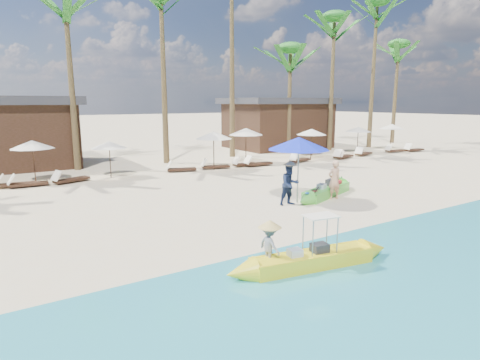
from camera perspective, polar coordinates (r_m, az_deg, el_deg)
ground at (r=13.84m, az=3.27°, el=-5.61°), size 240.00×240.00×0.00m
wet_sand_strip at (r=10.43m, az=19.75°, el=-11.97°), size 240.00×4.50×0.01m
green_canoe at (r=17.55m, az=12.24°, el=-1.52°), size 5.00×2.13×0.66m
yellow_canoe at (r=10.06m, az=10.24°, el=-11.04°), size 4.97×1.16×1.30m
tourist at (r=16.98m, az=13.25°, el=0.04°), size 0.64×0.46×1.62m
vendor_green at (r=15.65m, az=7.09°, el=-0.62°), size 0.86×0.71×1.64m
vendor_yellow at (r=9.56m, az=4.23°, el=-9.17°), size 0.42×0.66×0.97m
blue_umbrella at (r=15.84m, az=8.35°, el=5.17°), size 2.44×2.44×2.63m
resort_parasol_4 at (r=22.20m, az=-27.46°, el=4.49°), size 2.06×2.06×2.12m
lounger_4_left at (r=21.68m, az=-29.43°, el=-0.41°), size 1.77×0.73×0.58m
lounger_4_right at (r=21.45m, az=-28.16°, el=-0.39°), size 1.75×0.60×0.59m
resort_parasol_5 at (r=22.28m, az=-18.13°, el=4.79°), size 1.88×1.88×1.94m
lounger_5_left at (r=21.64m, az=-23.15°, el=0.14°), size 1.89×1.09×0.61m
resort_parasol_6 at (r=23.65m, az=-3.78°, el=6.38°), size 2.21×2.21×2.27m
lounger_6_left at (r=23.37m, az=-8.61°, el=1.64°), size 1.80×0.98×0.59m
lounger_6_right at (r=24.12m, az=-3.76°, el=2.03°), size 1.80×0.96×0.58m
resort_parasol_7 at (r=26.07m, az=0.85°, el=6.90°), size 2.24×2.24×2.31m
lounger_7_left at (r=25.10m, az=2.38°, el=2.44°), size 1.89×0.65×0.63m
lounger_7_right at (r=25.04m, az=0.51°, el=2.37°), size 1.68×0.59×0.56m
resort_parasol_8 at (r=28.24m, az=10.14°, el=6.76°), size 2.09×2.09×2.15m
lounger_8_left at (r=27.02m, az=8.41°, el=2.92°), size 1.85×0.96×0.60m
resort_parasol_9 at (r=30.30m, az=10.28°, el=6.68°), size 1.88×1.88×1.94m
lounger_9_left at (r=29.37m, az=14.36°, el=3.36°), size 1.96×0.96×0.64m
lounger_9_right at (r=29.42m, az=14.48°, el=3.31°), size 1.70×0.99×0.55m
resort_parasol_10 at (r=32.94m, az=16.47°, el=6.93°), size 2.00×2.00×2.06m
lounger_10_left at (r=31.40m, az=17.08°, el=3.68°), size 1.91×0.99×0.62m
lounger_10_right at (r=34.32m, az=21.10°, el=4.00°), size 1.79×0.83×0.59m
resort_parasol_11 at (r=36.38m, az=20.79°, el=7.13°), size 2.08×2.08×2.14m
lounger_11_left at (r=35.38m, az=23.39°, el=4.05°), size 1.91×0.69×0.64m
palm_3 at (r=25.85m, az=-23.50°, el=20.46°), size 2.08×2.08×10.52m
palm_4 at (r=27.25m, az=-11.13°, el=22.46°), size 2.08×2.08×11.70m
palm_5 at (r=30.17m, az=-1.18°, el=24.17°), size 2.08×2.08×13.60m
palm_6 at (r=32.75m, az=7.17°, el=16.37°), size 2.08×2.08×8.51m
palm_7 at (r=34.84m, az=13.21°, el=19.07°), size 2.08×2.08×11.08m
palm_8 at (r=38.07m, az=18.77°, el=19.88°), size 2.08×2.08×12.70m
palm_9 at (r=42.69m, az=21.54°, el=15.80°), size 2.08×2.08×9.82m
pavilion_east at (r=35.71m, az=5.38°, el=8.16°), size 8.80×6.60×4.30m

